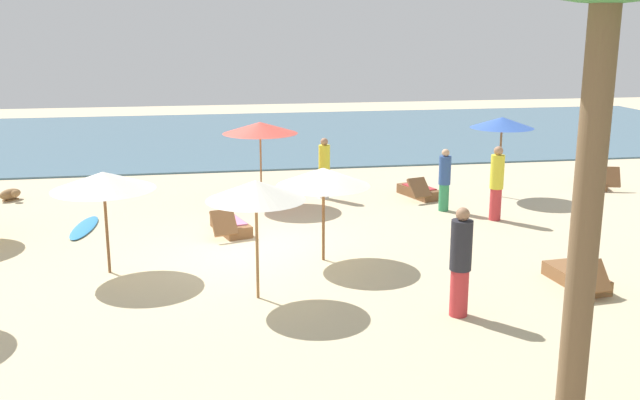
# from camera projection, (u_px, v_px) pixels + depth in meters

# --- Properties ---
(ground_plane) EXTENTS (60.00, 60.00, 0.00)m
(ground_plane) POSITION_uv_depth(u_px,v_px,m) (265.00, 251.00, 16.42)
(ground_plane) COLOR beige
(ocean_water) EXTENTS (48.00, 16.00, 0.06)m
(ocean_water) POSITION_uv_depth(u_px,v_px,m) (228.00, 136.00, 32.69)
(ocean_water) COLOR #476B7F
(ocean_water) RESTS_ON ground_plane
(umbrella_1) EXTENTS (1.82, 1.82, 2.25)m
(umbrella_1) POSITION_uv_depth(u_px,v_px,m) (256.00, 190.00, 13.14)
(umbrella_1) COLOR olive
(umbrella_1) RESTS_ON ground_plane
(umbrella_2) EXTENTS (2.00, 2.00, 2.03)m
(umbrella_2) POSITION_uv_depth(u_px,v_px,m) (323.00, 177.00, 15.36)
(umbrella_2) COLOR brown
(umbrella_2) RESTS_ON ground_plane
(umbrella_3) EXTENTS (1.83, 1.83, 2.35)m
(umbrella_3) POSITION_uv_depth(u_px,v_px,m) (502.00, 123.00, 21.05)
(umbrella_3) COLOR brown
(umbrella_3) RESTS_ON ground_plane
(umbrella_4) EXTENTS (2.07, 2.07, 2.11)m
(umbrella_4) POSITION_uv_depth(u_px,v_px,m) (103.00, 181.00, 14.55)
(umbrella_4) COLOR brown
(umbrella_4) RESTS_ON ground_plane
(umbrella_7) EXTENTS (2.09, 2.09, 2.33)m
(umbrella_7) POSITION_uv_depth(u_px,v_px,m) (260.00, 128.00, 20.17)
(umbrella_7) COLOR olive
(umbrella_7) RESTS_ON ground_plane
(lounger_0) EXTENTS (1.07, 1.79, 0.68)m
(lounger_0) POSITION_uv_depth(u_px,v_px,m) (419.00, 191.00, 21.41)
(lounger_0) COLOR brown
(lounger_0) RESTS_ON ground_plane
(lounger_2) EXTENTS (1.02, 1.77, 0.71)m
(lounger_2) POSITION_uv_depth(u_px,v_px,m) (230.00, 226.00, 17.79)
(lounger_2) COLOR brown
(lounger_2) RESTS_ON ground_plane
(lounger_3) EXTENTS (1.03, 1.74, 0.73)m
(lounger_3) POSITION_uv_depth(u_px,v_px,m) (593.00, 181.00, 22.73)
(lounger_3) COLOR brown
(lounger_3) RESTS_ON ground_plane
(lounger_4) EXTENTS (0.74, 1.74, 0.69)m
(lounger_4) POSITION_uv_depth(u_px,v_px,m) (577.00, 278.00, 14.20)
(lounger_4) COLOR brown
(lounger_4) RESTS_ON ground_plane
(person_0) EXTENTS (0.49, 0.49, 1.94)m
(person_0) POSITION_uv_depth(u_px,v_px,m) (497.00, 183.00, 18.75)
(person_0) COLOR #BF3338
(person_0) RESTS_ON ground_plane
(person_2) EXTENTS (0.53, 0.53, 1.96)m
(person_2) POSITION_uv_depth(u_px,v_px,m) (461.00, 262.00, 12.58)
(person_2) COLOR #BF3338
(person_2) RESTS_ON ground_plane
(person_3) EXTENTS (0.46, 0.46, 1.78)m
(person_3) POSITION_uv_depth(u_px,v_px,m) (324.00, 168.00, 21.09)
(person_3) COLOR white
(person_3) RESTS_ON ground_plane
(person_4) EXTENTS (0.43, 0.43, 1.71)m
(person_4) POSITION_uv_depth(u_px,v_px,m) (445.00, 180.00, 19.72)
(person_4) COLOR #338C59
(person_4) RESTS_ON ground_plane
(dog) EXTENTS (0.68, 0.73, 0.35)m
(dog) POSITION_uv_depth(u_px,v_px,m) (11.00, 194.00, 20.99)
(dog) COLOR olive
(dog) RESTS_ON ground_plane
(surfboard) EXTENTS (0.69, 2.22, 0.07)m
(surfboard) POSITION_uv_depth(u_px,v_px,m) (84.00, 227.00, 18.15)
(surfboard) COLOR #338CCC
(surfboard) RESTS_ON ground_plane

